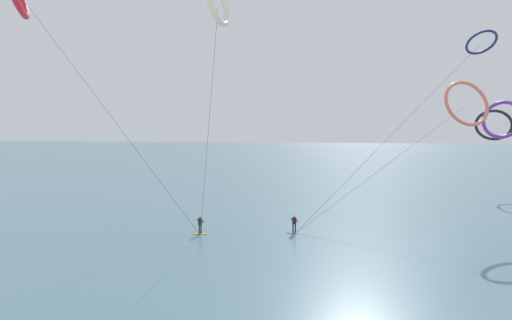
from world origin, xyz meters
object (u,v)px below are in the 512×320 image
(surfer_cobalt, at_px, (294,225))
(kite_violet, at_px, (502,120))
(kite_charcoal, at_px, (494,125))
(kite_navy, at_px, (481,43))
(kite_ivory, at_px, (218,4))
(kite_coral, at_px, (467,103))
(surfer_amber, at_px, (200,226))

(surfer_cobalt, distance_m, kite_violet, 30.56)
(kite_charcoal, distance_m, kite_navy, 18.55)
(surfer_cobalt, relative_size, kite_violet, 0.04)
(surfer_cobalt, height_order, kite_navy, kite_navy)
(kite_ivory, bearing_deg, kite_navy, -38.52)
(kite_coral, relative_size, kite_ivory, 0.98)
(kite_charcoal, height_order, kite_coral, kite_coral)
(surfer_amber, height_order, kite_coral, kite_coral)
(surfer_amber, xyz_separation_m, kite_charcoal, (35.61, 27.39, 8.89))
(surfer_cobalt, bearing_deg, kite_charcoal, -179.74)
(surfer_cobalt, bearing_deg, kite_violet, 170.13)
(kite_navy, relative_size, kite_violet, 0.57)
(surfer_amber, distance_m, kite_violet, 38.15)
(kite_ivory, bearing_deg, kite_coral, -42.73)
(kite_violet, bearing_deg, surfer_cobalt, -105.80)
(kite_violet, xyz_separation_m, kite_coral, (-7.26, -9.22, 1.58))
(kite_navy, xyz_separation_m, kite_coral, (-2.87, -4.87, -6.76))
(surfer_cobalt, distance_m, kite_coral, 21.39)
(kite_violet, xyz_separation_m, kite_ivory, (-29.32, -24.60, 7.93))
(kite_coral, bearing_deg, kite_navy, 40.02)
(kite_violet, distance_m, kite_ivory, 39.09)
(kite_navy, bearing_deg, kite_violet, 90.65)
(surfer_amber, xyz_separation_m, kite_ivory, (3.24, -7.22, 17.57))
(surfer_cobalt, bearing_deg, surfer_amber, -34.83)
(kite_coral, distance_m, kite_ivory, 27.63)
(surfer_amber, distance_m, kite_charcoal, 45.80)
(kite_ivory, bearing_deg, surfer_cobalt, -18.99)
(surfer_amber, bearing_deg, kite_ivory, 43.74)
(surfer_cobalt, bearing_deg, kite_navy, 167.17)
(kite_violet, relative_size, kite_coral, 1.93)
(kite_charcoal, xyz_separation_m, kite_navy, (-7.45, -14.36, 9.08))
(kite_navy, distance_m, kite_coral, 8.81)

